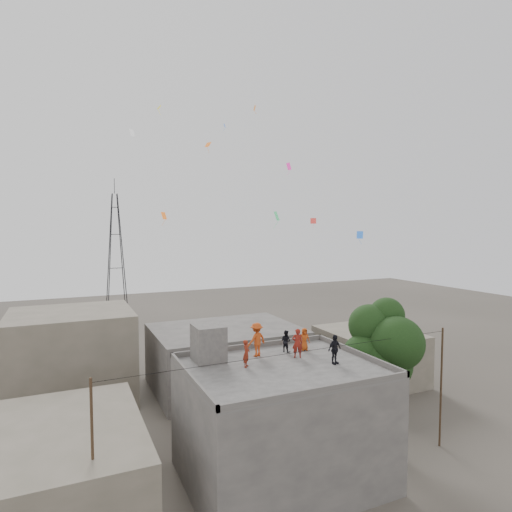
{
  "coord_description": "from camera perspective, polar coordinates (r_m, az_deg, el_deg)",
  "views": [
    {
      "loc": [
        -10.36,
        -19.63,
        13.43
      ],
      "look_at": [
        -0.56,
        2.06,
        11.88
      ],
      "focal_mm": 30.0,
      "sensor_mm": 36.0,
      "label": 1
    }
  ],
  "objects": [
    {
      "name": "main_building",
      "position": [
        24.51,
        3.41,
        -21.34
      ],
      "size": [
        10.0,
        8.0,
        6.1
      ],
      "color": "#4F4C4A",
      "rests_on": "ground"
    },
    {
      "name": "person_dark_adult",
      "position": [
        23.98,
        10.44,
        -12.14
      ],
      "size": [
        1.0,
        0.61,
        1.6
      ],
      "primitive_type": "imported",
      "rotation": [
        0.0,
        0.0,
        0.25
      ],
      "color": "black",
      "rests_on": "main_building"
    },
    {
      "name": "neighbor_north",
      "position": [
        37.46,
        -4.06,
        -13.24
      ],
      "size": [
        12.0,
        9.0,
        5.0
      ],
      "primitive_type": "cube",
      "color": "#4F4C4A",
      "rests_on": "ground"
    },
    {
      "name": "stair_head_box",
      "position": [
        24.2,
        -6.36,
        -11.46
      ],
      "size": [
        1.6,
        1.8,
        2.0
      ],
      "primitive_type": "cube",
      "color": "#4F4C4A",
      "rests_on": "main_building"
    },
    {
      "name": "transmission_tower",
      "position": [
        60.13,
        -18.17,
        -0.61
      ],
      "size": [
        2.97,
        2.97,
        20.01
      ],
      "color": "black",
      "rests_on": "ground"
    },
    {
      "name": "person_orange_child",
      "position": [
        26.31,
        6.47,
        -10.96
      ],
      "size": [
        0.71,
        0.52,
        1.34
      ],
      "primitive_type": "imported",
      "rotation": [
        0.0,
        0.0,
        -0.15
      ],
      "color": "#B64514",
      "rests_on": "main_building"
    },
    {
      "name": "person_red_adult",
      "position": [
        24.8,
        5.54,
        -11.48
      ],
      "size": [
        0.71,
        0.61,
        1.66
      ],
      "primitive_type": "imported",
      "rotation": [
        0.0,
        0.0,
        2.73
      ],
      "color": "maroon",
      "rests_on": "main_building"
    },
    {
      "name": "tree",
      "position": [
        27.88,
        16.66,
        -11.67
      ],
      "size": [
        4.9,
        4.6,
        9.1
      ],
      "color": "black",
      "rests_on": "ground"
    },
    {
      "name": "neighbor_west",
      "position": [
        24.48,
        -25.21,
        -24.48
      ],
      "size": [
        8.0,
        10.0,
        4.0
      ],
      "primitive_type": "cube",
      "color": "#665F50",
      "rests_on": "ground"
    },
    {
      "name": "person_red_child",
      "position": [
        23.16,
        -1.3,
        -12.86
      ],
      "size": [
        0.59,
        0.63,
        1.44
      ],
      "primitive_type": "imported",
      "rotation": [
        0.0,
        0.0,
        0.94
      ],
      "color": "maroon",
      "rests_on": "main_building"
    },
    {
      "name": "parapet",
      "position": [
        23.33,
        3.44,
        -14.2
      ],
      "size": [
        10.0,
        8.0,
        0.3
      ],
      "color": "#4F4C4A",
      "rests_on": "main_building"
    },
    {
      "name": "kites",
      "position": [
        30.78,
        -1.35,
        11.01
      ],
      "size": [
        15.12,
        16.63,
        10.42
      ],
      "color": "orange",
      "rests_on": "ground"
    },
    {
      "name": "person_orange_adult",
      "position": [
        24.92,
        0.08,
        -11.07
      ],
      "size": [
        1.4,
        1.06,
        1.93
      ],
      "primitive_type": "imported",
      "rotation": [
        0.0,
        0.0,
        -2.84
      ],
      "color": "#BE4315",
      "rests_on": "main_building"
    },
    {
      "name": "neighbor_northwest",
      "position": [
        36.99,
        -23.36,
        -12.15
      ],
      "size": [
        9.0,
        8.0,
        7.0
      ],
      "primitive_type": "cube",
      "color": "#665F50",
      "rests_on": "ground"
    },
    {
      "name": "ground",
      "position": [
        25.95,
        3.38,
        -27.45
      ],
      "size": [
        140.0,
        140.0,
        0.0
      ],
      "primitive_type": "plane",
      "color": "#403B35",
      "rests_on": "ground"
    },
    {
      "name": "neighbor_east",
      "position": [
        39.97,
        14.86,
        -12.71
      ],
      "size": [
        7.0,
        8.0,
        4.4
      ],
      "primitive_type": "cube",
      "color": "#665F50",
      "rests_on": "ground"
    },
    {
      "name": "person_dark_child",
      "position": [
        25.9,
        4.0,
        -11.23
      ],
      "size": [
        0.72,
        0.78,
        1.29
      ],
      "primitive_type": "imported",
      "rotation": [
        0.0,
        0.0,
        2.04
      ],
      "color": "black",
      "rests_on": "main_building"
    },
    {
      "name": "utility_line",
      "position": [
        23.41,
        6.1,
        -20.51
      ],
      "size": [
        20.12,
        0.62,
        7.4
      ],
      "color": "black",
      "rests_on": "ground"
    }
  ]
}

